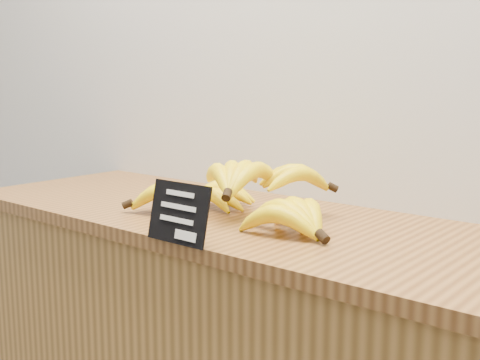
% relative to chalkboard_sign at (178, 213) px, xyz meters
% --- Properties ---
extents(counter_top, '(1.58, 0.54, 0.03)m').
position_rel_chalkboard_sign_xyz_m(counter_top, '(-0.03, 0.27, -0.07)').
color(counter_top, brown).
rests_on(counter_top, counter).
extents(chalkboard_sign, '(0.15, 0.03, 0.11)m').
position_rel_chalkboard_sign_xyz_m(chalkboard_sign, '(0.00, 0.00, 0.00)').
color(chalkboard_sign, black).
rests_on(chalkboard_sign, counter_top).
extents(banana_pile, '(0.54, 0.32, 0.13)m').
position_rel_chalkboard_sign_xyz_m(banana_pile, '(-0.04, 0.23, -0.00)').
color(banana_pile, '#FFE40A').
rests_on(banana_pile, counter_top).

